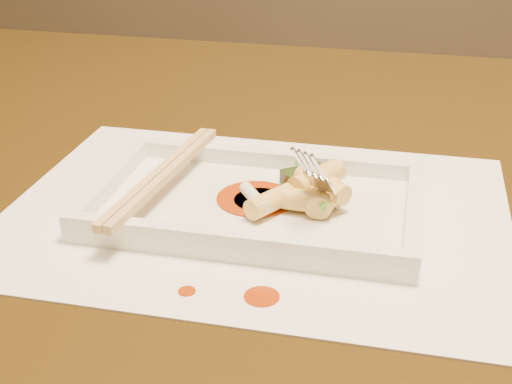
% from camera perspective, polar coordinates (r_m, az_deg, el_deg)
% --- Properties ---
extents(table, '(1.40, 0.90, 0.75)m').
position_cam_1_polar(table, '(0.67, 8.56, -7.54)').
color(table, black).
rests_on(table, ground).
extents(placemat, '(0.40, 0.30, 0.00)m').
position_cam_1_polar(placemat, '(0.58, 0.00, -1.67)').
color(placemat, white).
rests_on(placemat, table).
extents(sauce_splatter_a, '(0.02, 0.02, 0.00)m').
position_cam_1_polar(sauce_splatter_a, '(0.47, 0.47, -8.36)').
color(sauce_splatter_a, '#A43004').
rests_on(sauce_splatter_a, placemat).
extents(sauce_splatter_b, '(0.01, 0.01, 0.00)m').
position_cam_1_polar(sauce_splatter_b, '(0.48, -5.55, -7.90)').
color(sauce_splatter_b, '#A43004').
rests_on(sauce_splatter_b, placemat).
extents(plate_base, '(0.26, 0.16, 0.01)m').
position_cam_1_polar(plate_base, '(0.57, 0.00, -1.25)').
color(plate_base, white).
rests_on(plate_base, placemat).
extents(plate_rim_far, '(0.26, 0.01, 0.01)m').
position_cam_1_polar(plate_rim_far, '(0.63, 1.48, 2.67)').
color(plate_rim_far, white).
rests_on(plate_rim_far, plate_base).
extents(plate_rim_near, '(0.26, 0.01, 0.01)m').
position_cam_1_polar(plate_rim_near, '(0.50, -1.86, -3.96)').
color(plate_rim_near, white).
rests_on(plate_rim_near, plate_base).
extents(plate_rim_left, '(0.01, 0.14, 0.01)m').
position_cam_1_polar(plate_rim_left, '(0.60, -11.53, 0.91)').
color(plate_rim_left, white).
rests_on(plate_rim_left, plate_base).
extents(plate_rim_right, '(0.01, 0.14, 0.01)m').
position_cam_1_polar(plate_rim_right, '(0.56, 12.54, -1.54)').
color(plate_rim_right, white).
rests_on(plate_rim_right, plate_base).
extents(veg_piece, '(0.05, 0.05, 0.01)m').
position_cam_1_polar(veg_piece, '(0.60, 4.13, 1.12)').
color(veg_piece, black).
rests_on(veg_piece, plate_base).
extents(scallion_white, '(0.03, 0.04, 0.01)m').
position_cam_1_polar(scallion_white, '(0.55, -0.12, -0.47)').
color(scallion_white, '#EAEACC').
rests_on(scallion_white, plate_base).
extents(scallion_green, '(0.04, 0.08, 0.01)m').
position_cam_1_polar(scallion_green, '(0.58, 4.52, 0.72)').
color(scallion_green, '#46A41A').
rests_on(scallion_green, plate_base).
extents(chopstick_a, '(0.03, 0.19, 0.01)m').
position_cam_1_polar(chopstick_a, '(0.59, -7.86, 1.45)').
color(chopstick_a, tan).
rests_on(chopstick_a, plate_rim_near).
extents(chopstick_b, '(0.03, 0.19, 0.01)m').
position_cam_1_polar(chopstick_b, '(0.58, -7.12, 1.38)').
color(chopstick_b, tan).
rests_on(chopstick_b, plate_rim_near).
extents(fork, '(0.09, 0.10, 0.14)m').
position_cam_1_polar(fork, '(0.55, 7.62, 6.10)').
color(fork, silver).
rests_on(fork, plate_base).
extents(sauce_blob_0, '(0.04, 0.04, 0.00)m').
position_cam_1_polar(sauce_blob_0, '(0.57, 0.36, -0.66)').
color(sauce_blob_0, '#A43004').
rests_on(sauce_blob_0, plate_base).
extents(sauce_blob_1, '(0.06, 0.06, 0.00)m').
position_cam_1_polar(sauce_blob_1, '(0.58, -0.02, -0.52)').
color(sauce_blob_1, '#A43004').
rests_on(sauce_blob_1, plate_base).
extents(rice_cake_0, '(0.03, 0.04, 0.02)m').
position_cam_1_polar(rice_cake_0, '(0.56, 5.66, -0.45)').
color(rice_cake_0, '#F7D973').
rests_on(rice_cake_0, plate_base).
extents(rice_cake_1, '(0.04, 0.02, 0.02)m').
position_cam_1_polar(rice_cake_1, '(0.55, 4.01, -0.71)').
color(rice_cake_1, '#F7D973').
rests_on(rice_cake_1, plate_base).
extents(rice_cake_2, '(0.05, 0.04, 0.02)m').
position_cam_1_polar(rice_cake_2, '(0.57, 5.30, 0.56)').
color(rice_cake_2, '#F7D973').
rests_on(rice_cake_2, plate_base).
extents(rice_cake_3, '(0.02, 0.05, 0.02)m').
position_cam_1_polar(rice_cake_3, '(0.56, 4.92, -0.32)').
color(rice_cake_3, '#F7D973').
rests_on(rice_cake_3, plate_base).
extents(rice_cake_4, '(0.04, 0.05, 0.02)m').
position_cam_1_polar(rice_cake_4, '(0.55, 1.47, -0.62)').
color(rice_cake_4, '#F7D973').
rests_on(rice_cake_4, plate_base).
extents(rice_cake_5, '(0.04, 0.05, 0.02)m').
position_cam_1_polar(rice_cake_5, '(0.58, 4.91, 1.06)').
color(rice_cake_5, '#F7D973').
rests_on(rice_cake_5, plate_base).
extents(rice_cake_6, '(0.04, 0.04, 0.02)m').
position_cam_1_polar(rice_cake_6, '(0.57, 4.66, 0.34)').
color(rice_cake_6, '#F7D973').
rests_on(rice_cake_6, plate_base).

